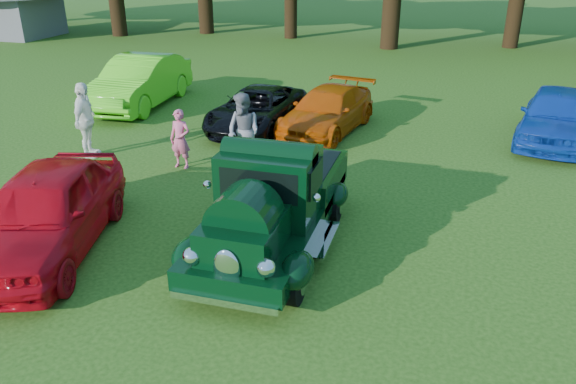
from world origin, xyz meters
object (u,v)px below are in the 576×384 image
(spectator_white, at_px, (85,120))
(back_car_orange, at_px, (327,111))
(back_car_black, at_px, (257,109))
(spectator_pink, at_px, (180,139))
(back_car_lime, at_px, (140,82))
(spectator_grey, at_px, (244,132))
(red_convertible, at_px, (46,211))
(back_car_blue, at_px, (556,116))
(hero_pickup, at_px, (274,204))

(spectator_white, bearing_deg, back_car_orange, -70.28)
(back_car_black, bearing_deg, spectator_pink, -97.35)
(back_car_lime, xyz_separation_m, back_car_orange, (6.81, -1.04, -0.21))
(spectator_grey, relative_size, spectator_white, 0.96)
(red_convertible, relative_size, back_car_lime, 0.89)
(spectator_grey, bearing_deg, back_car_black, 126.97)
(back_car_lime, bearing_deg, back_car_orange, -12.15)
(back_car_lime, height_order, back_car_blue, back_car_lime)
(back_car_black, relative_size, back_car_blue, 0.97)
(back_car_lime, xyz_separation_m, spectator_white, (1.25, -4.89, 0.14))
(back_car_blue, relative_size, spectator_grey, 2.36)
(hero_pickup, bearing_deg, back_car_blue, 53.93)
(hero_pickup, relative_size, spectator_white, 2.52)
(spectator_pink, bearing_deg, spectator_grey, 18.87)
(back_car_lime, bearing_deg, spectator_grey, -42.84)
(red_convertible, height_order, spectator_grey, spectator_grey)
(back_car_lime, relative_size, back_car_black, 1.18)
(back_car_black, relative_size, spectator_white, 2.20)
(red_convertible, bearing_deg, spectator_white, 101.21)
(red_convertible, bearing_deg, spectator_pink, 68.96)
(red_convertible, distance_m, back_car_orange, 8.98)
(spectator_pink, distance_m, spectator_grey, 1.59)
(back_car_blue, xyz_separation_m, spectator_pink, (-9.21, -4.78, -0.02))
(back_car_blue, bearing_deg, hero_pickup, -114.48)
(spectator_white, bearing_deg, spectator_pink, -105.67)
(back_car_lime, relative_size, spectator_grey, 2.71)
(back_car_black, bearing_deg, spectator_white, -129.51)
(red_convertible, xyz_separation_m, spectator_pink, (0.45, 4.47, -0.03))
(spectator_pink, relative_size, spectator_grey, 0.79)
(red_convertible, distance_m, spectator_white, 5.04)
(hero_pickup, distance_m, back_car_orange, 7.06)
(spectator_grey, distance_m, spectator_white, 4.23)
(back_car_lime, distance_m, back_car_blue, 13.16)
(back_car_lime, bearing_deg, red_convertible, -72.97)
(back_car_blue, bearing_deg, spectator_grey, -138.93)
(hero_pickup, height_order, spectator_pink, hero_pickup)
(back_car_orange, bearing_deg, back_car_lime, -178.38)
(spectator_pink, distance_m, spectator_white, 2.71)
(back_car_black, distance_m, spectator_grey, 3.30)
(back_car_black, bearing_deg, red_convertible, -94.08)
(red_convertible, relative_size, spectator_white, 2.31)
(red_convertible, bearing_deg, hero_pickup, 3.39)
(hero_pickup, relative_size, spectator_pink, 3.34)
(spectator_pink, bearing_deg, hero_pickup, -39.47)
(back_car_orange, height_order, back_car_blue, back_car_blue)
(hero_pickup, distance_m, spectator_white, 6.91)
(back_car_blue, relative_size, spectator_white, 2.26)
(hero_pickup, xyz_separation_m, spectator_grey, (-1.92, 3.58, 0.10))
(spectator_pink, bearing_deg, spectator_white, -177.59)
(back_car_black, bearing_deg, back_car_lime, 168.78)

